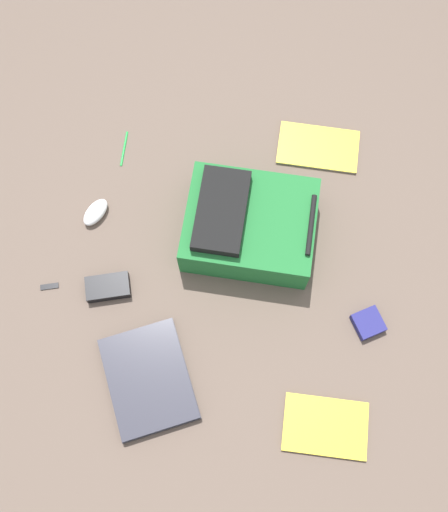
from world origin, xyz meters
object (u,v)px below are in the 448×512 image
usb_stick (49,286)px  book_blue (325,426)px  laptop (148,379)px  power_brick (108,287)px  computer_mouse (96,212)px  earbud_pouch (368,323)px  book_comic (318,147)px  backpack (248,225)px  pen_black (124,148)px

usb_stick → book_blue: bearing=52.2°
laptop → book_blue: 0.55m
power_brick → usb_stick: size_ratio=2.38×
computer_mouse → usb_stick: 0.29m
earbud_pouch → book_blue: bearing=-36.9°
book_comic → earbud_pouch: (0.64, 0.00, 0.01)m
computer_mouse → earbud_pouch: (0.54, 0.80, -0.01)m
book_blue → usb_stick: 0.97m
backpack → computer_mouse: bearing=-108.8°
laptop → power_brick: 0.32m
laptop → power_brick: (-0.31, -0.08, 0.00)m
backpack → book_blue: bearing=8.9°
computer_mouse → usb_stick: computer_mouse is taller
laptop → power_brick: power_brick is taller
book_comic → book_blue: bearing=-12.7°
pen_black → book_comic: bearing=79.1°
book_blue → book_comic: same height
laptop → computer_mouse: (-0.58, -0.09, 0.00)m
computer_mouse → power_brick: size_ratio=0.78×
power_brick → laptop: bearing=14.9°
pen_black → laptop: bearing=-2.6°
book_comic → usb_stick: book_comic is taller
laptop → computer_mouse: 0.59m
power_brick → earbud_pouch: 0.84m
earbud_pouch → computer_mouse: bearing=-124.2°
computer_mouse → book_comic: bearing=-128.2°
book_blue → pen_black: size_ratio=2.15×
book_comic → earbud_pouch: earbud_pouch is taller
book_blue → book_comic: size_ratio=0.91×
backpack → book_comic: bearing=130.6°
computer_mouse → pen_black: bearing=-74.2°
power_brick → usb_stick: (-0.04, -0.19, -0.01)m
book_comic → backpack: bearing=-49.4°
power_brick → book_blue: bearing=46.5°
laptop → usb_stick: 0.45m
book_blue → pen_black: 1.15m
power_brick → earbud_pouch: bearing=70.9°
laptop → usb_stick: size_ratio=5.90×
backpack → book_blue: size_ratio=1.71×
backpack → book_comic: 0.42m
backpack → pen_black: 0.54m
laptop → pen_black: laptop is taller
book_blue → usb_stick: bearing=-127.8°
book_blue → book_comic: bearing=167.3°
laptop → usb_stick: bearing=-142.8°
pen_black → book_blue: bearing=23.7°
backpack → usb_stick: size_ratio=8.50×
backpack → earbud_pouch: size_ratio=5.81×
backpack → laptop: 0.58m
backpack → laptop: size_ratio=1.44×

